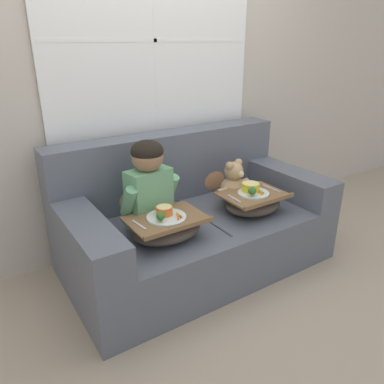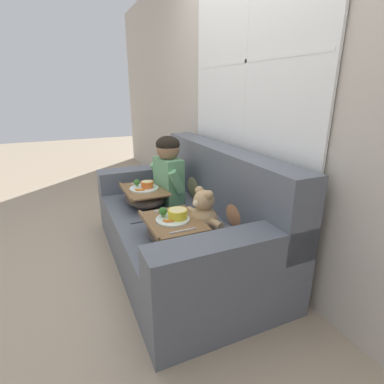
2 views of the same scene
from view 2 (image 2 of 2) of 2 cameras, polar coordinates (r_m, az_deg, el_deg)
ground_plane at (r=2.54m, az=-2.34°, el=-12.86°), size 14.00×14.00×0.00m
wall_back_with_window at (r=2.44m, az=10.96°, el=18.06°), size 8.00×0.08×2.60m
couch at (r=2.42m, az=-0.74°, el=-6.05°), size 1.83×0.99×0.91m
throw_pillow_behind_child at (r=2.72m, az=0.96°, el=2.29°), size 0.33×0.16×0.34m
throw_pillow_behind_teddy at (r=2.14m, az=8.81°, el=-2.66°), size 0.30×0.15×0.32m
child_figure at (r=2.58m, az=-4.56°, el=4.92°), size 0.42×0.22×0.57m
teddy_bear at (r=2.02m, az=2.14°, el=-4.37°), size 0.35×0.25×0.33m
lap_tray_child at (r=2.59m, az=-9.05°, el=-0.72°), size 0.47×0.34×0.21m
lap_tray_teddy at (r=1.97m, az=-3.64°, el=-6.97°), size 0.44×0.34×0.22m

